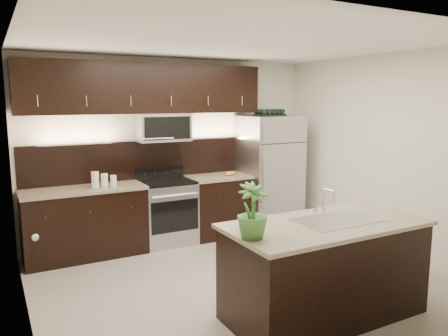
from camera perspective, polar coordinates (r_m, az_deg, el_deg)
name	(u,v)px	position (r m, az deg, el deg)	size (l,w,h in m)	color
ground	(240,281)	(5.28, 2.14, -14.47)	(4.50, 4.50, 0.00)	gray
room_walls	(234,137)	(4.77, 1.34, 4.12)	(4.52, 4.02, 2.71)	beige
counter_run	(154,214)	(6.40, -9.17, -5.90)	(3.51, 0.65, 0.94)	black
upper_fixtures	(149,96)	(6.34, -9.77, 9.19)	(3.49, 0.40, 1.66)	black
island	(324,269)	(4.44, 12.98, -12.75)	(1.96, 0.96, 0.94)	black
sink_faucet	(337,218)	(4.39, 14.59, -6.39)	(0.84, 0.50, 0.28)	silver
refrigerator	(269,173)	(7.12, 5.85, -0.62)	(0.89, 0.80, 1.84)	#B2B2B7
wine_rack	(270,113)	(7.02, 5.98, 7.21)	(0.45, 0.28, 0.11)	black
plant	(252,211)	(3.66, 3.69, -5.62)	(0.26, 0.26, 0.47)	#346629
canisters	(102,180)	(6.02, -15.63, -1.54)	(0.32, 0.13, 0.22)	silver
french_press	(252,166)	(6.93, 3.62, 0.31)	(0.11, 0.11, 0.32)	silver
bananas	(227,174)	(6.69, 0.41, -0.79)	(0.17, 0.13, 0.05)	gold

